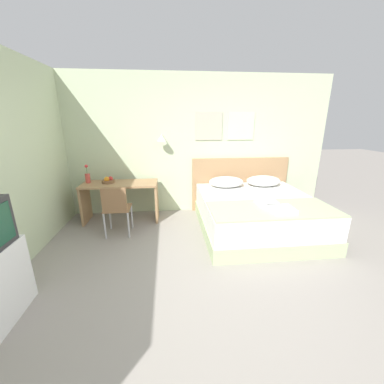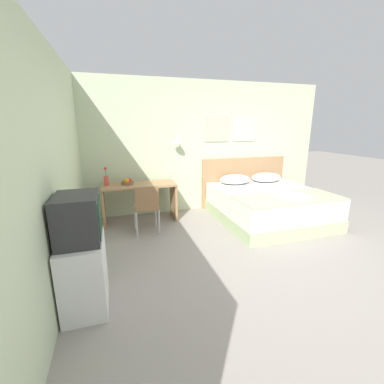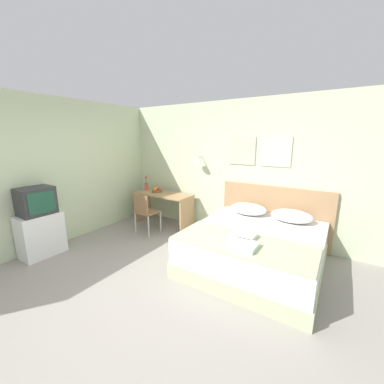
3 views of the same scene
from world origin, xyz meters
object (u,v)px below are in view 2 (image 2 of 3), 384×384
desk_chair (147,205)px  fruit_bowl (127,182)px  tv_stand (84,274)px  television (78,218)px  pillow_left (235,179)px  flower_vase (106,179)px  folded_towel_mid_bed (298,197)px  pillow_right (266,177)px  desk (140,195)px  folded_towel_near_foot (282,193)px  headboard (243,182)px  throw_blanket (288,198)px  bed (268,205)px

desk_chair → fruit_bowl: 0.77m
tv_stand → television: size_ratio=1.45×
pillow_left → flower_vase: 2.55m
pillow_left → flower_vase: bearing=179.2°
folded_towel_mid_bed → pillow_right: bearing=77.9°
folded_towel_mid_bed → desk: desk is taller
pillow_right → flower_vase: 3.29m
folded_towel_near_foot → flower_vase: bearing=158.1°
pillow_left → folded_towel_mid_bed: 1.46m
pillow_right → fruit_bowl: (-2.93, -0.01, 0.09)m
headboard → desk: headboard is taller
headboard → fruit_bowl: size_ratio=8.86×
folded_towel_near_foot → flower_vase: flower_vase is taller
folded_towel_near_foot → flower_vase: 3.12m
throw_blanket → television: bearing=-161.8°
flower_vase → tv_stand: bearing=-95.1°
desk_chair → throw_blanket: bearing=-14.1°
throw_blanket → pillow_left: bearing=106.4°
bed → television: television is taller
pillow_right → folded_towel_mid_bed: pillow_right is taller
pillow_right → throw_blanket: bearing=-106.4°
headboard → pillow_left: 0.51m
headboard → folded_towel_mid_bed: bearing=-87.7°
desk_chair → fruit_bowl: bearing=110.6°
desk → desk_chair: (0.05, -0.65, -0.02)m
desk → tv_stand: (-0.78, -2.26, -0.16)m
pillow_left → television: size_ratio=1.33×
headboard → folded_towel_mid_bed: 1.72m
pillow_right → bed: bearing=-118.1°
fruit_bowl → television: television is taller
headboard → throw_blanket: (-0.00, -1.58, 0.06)m
pillow_left → folded_towel_mid_bed: size_ratio=2.06×
folded_towel_near_foot → television: television is taller
bed → pillow_left: pillow_left is taller
bed → television: 3.57m
bed → folded_towel_near_foot: 0.56m
flower_vase → folded_towel_mid_bed: bearing=-25.6°
headboard → folded_towel_near_foot: size_ratio=6.78×
folded_towel_mid_bed → flower_vase: bearing=154.4°
headboard → throw_blanket: bearing=-90.0°
bed → headboard: (0.00, 1.01, 0.25)m
bed → fruit_bowl: 2.69m
desk → flower_vase: flower_vase is taller
folded_towel_mid_bed → tv_stand: tv_stand is taller
headboard → desk_chair: 2.51m
throw_blanket → pillow_right: bearing=73.6°
pillow_left → fruit_bowl: (-2.19, -0.01, 0.09)m
bed → folded_towel_mid_bed: size_ratio=6.11×
folded_towel_near_foot → bed: bearing=86.4°
headboard → folded_towel_near_foot: bearing=-91.1°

